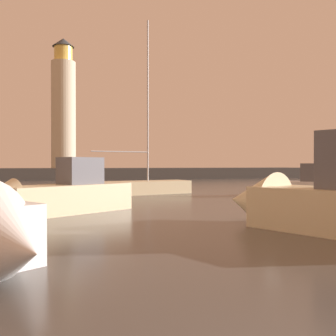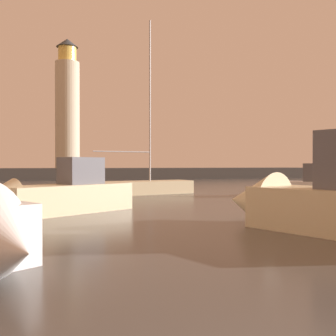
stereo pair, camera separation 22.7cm
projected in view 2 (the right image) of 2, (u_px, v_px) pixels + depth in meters
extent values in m
plane|color=#4C4742|center=(102.00, 193.00, 30.25)|extent=(220.00, 220.00, 0.00)
cube|color=#423F3D|center=(86.00, 174.00, 57.48)|extent=(70.61, 4.99, 1.69)
cylinder|color=beige|center=(67.00, 115.00, 56.73)|extent=(3.47, 3.47, 15.40)
cylinder|color=#F2CC59|center=(67.00, 55.00, 56.65)|extent=(2.60, 2.60, 2.16)
cone|color=#33383D|center=(67.00, 43.00, 56.63)|extent=(3.12, 3.12, 1.23)
cone|color=beige|center=(253.00, 201.00, 15.32)|extent=(3.04, 2.98, 2.33)
cube|color=white|center=(326.00, 189.00, 27.70)|extent=(5.81, 4.70, 1.02)
cube|color=#595960|center=(316.00, 172.00, 27.91)|extent=(2.16, 1.99, 1.30)
cube|color=beige|center=(69.00, 198.00, 18.21)|extent=(6.22, 5.10, 1.31)
cube|color=#595960|center=(81.00, 171.00, 18.69)|extent=(2.28, 2.12, 1.27)
cube|color=beige|center=(140.00, 188.00, 29.24)|extent=(8.41, 4.14, 0.99)
cylinder|color=#B7B7BC|center=(150.00, 101.00, 29.57)|extent=(0.12, 0.12, 12.15)
cylinder|color=#B7B7BC|center=(123.00, 152.00, 28.53)|extent=(4.35, 1.21, 0.09)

